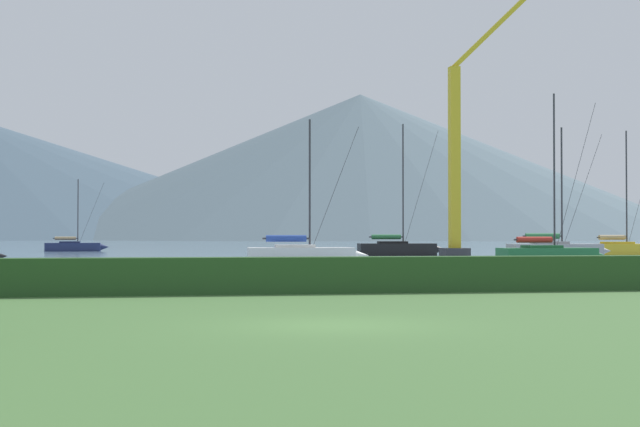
{
  "coord_description": "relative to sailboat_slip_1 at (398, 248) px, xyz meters",
  "views": [
    {
      "loc": [
        -3.87,
        -20.36,
        1.99
      ],
      "look_at": [
        9.37,
        54.91,
        3.54
      ],
      "focal_mm": 53.89,
      "sensor_mm": 36.0,
      "label": 1
    }
  ],
  "objects": [
    {
      "name": "ground_plane",
      "position": [
        -17.58,
        -61.88,
        -0.67
      ],
      "size": [
        1000.0,
        1000.0,
        0.0
      ],
      "primitive_type": "plane",
      "color": "#477038"
    },
    {
      "name": "harbor_water",
      "position": [
        -17.58,
        75.12,
        -0.67
      ],
      "size": [
        320.0,
        246.0,
        0.0
      ],
      "primitive_type": "cube",
      "color": "slate",
      "rests_on": "ground_plane"
    },
    {
      "name": "hedge_line",
      "position": [
        -17.58,
        -50.88,
        -0.07
      ],
      "size": [
        80.0,
        1.2,
        1.2
      ],
      "primitive_type": "cube",
      "color": "#284C23",
      "rests_on": "ground_plane"
    },
    {
      "name": "sailboat_slip_1",
      "position": [
        0.0,
        0.0,
        0.0
      ],
      "size": [
        7.9,
        2.74,
        11.64
      ],
      "rotation": [
        0.0,
        0.0,
        -0.06
      ],
      "color": "black",
      "rests_on": "harbor_water"
    },
    {
      "name": "sailboat_slip_3",
      "position": [
        4.37,
        -22.49,
        -0.04
      ],
      "size": [
        7.4,
        2.38,
        11.24
      ],
      "rotation": [
        0.0,
        0.0,
        0.03
      ],
      "color": "#236B38",
      "rests_on": "harbor_water"
    },
    {
      "name": "sailboat_slip_4",
      "position": [
        18.88,
        -4.69,
        -0.02
      ],
      "size": [
        7.79,
        3.05,
        10.91
      ],
      "rotation": [
        0.0,
        0.0,
        0.12
      ],
      "color": "gold",
      "rests_on": "harbor_water"
    },
    {
      "name": "sailboat_slip_7",
      "position": [
        10.05,
        -10.83,
        0.02
      ],
      "size": [
        8.34,
        2.74,
        10.36
      ],
      "rotation": [
        0.0,
        0.0,
        -0.04
      ],
      "color": "#9E9EA3",
      "rests_on": "harbor_water"
    },
    {
      "name": "sailboat_slip_8",
      "position": [
        -11.94,
        -21.67,
        -0.02
      ],
      "size": [
        7.87,
        2.67,
        9.28
      ],
      "rotation": [
        0.0,
        0.0,
        -0.05
      ],
      "color": "white",
      "rests_on": "harbor_water"
    },
    {
      "name": "sailboat_slip_10",
      "position": [
        -29.73,
        24.69,
        -0.11
      ],
      "size": [
        6.73,
        2.05,
        7.82
      ],
      "rotation": [
        0.0,
        0.0,
        0.01
      ],
      "color": "navy",
      "rests_on": "harbor_water"
    },
    {
      "name": "dock_crane",
      "position": [
        2.43,
        -9.45,
        6.4
      ],
      "size": [
        7.5,
        2.0,
        21.44
      ],
      "color": "#333338",
      "rests_on": "ground_plane"
    },
    {
      "name": "distant_hill_west_ridge",
      "position": [
        53.81,
        260.4,
        25.75
      ],
      "size": [
        246.78,
        246.78,
        52.83
      ],
      "primitive_type": "cone",
      "color": "slate",
      "rests_on": "ground_plane"
    }
  ]
}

